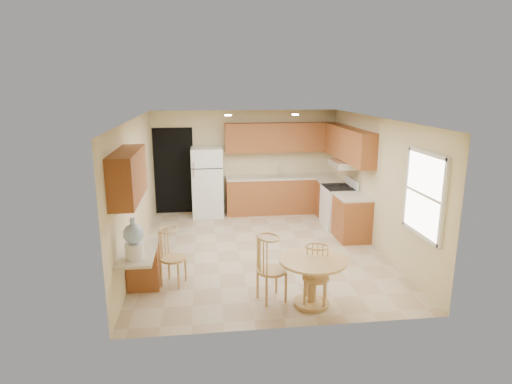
{
  "coord_description": "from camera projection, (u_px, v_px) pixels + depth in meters",
  "views": [
    {
      "loc": [
        -1.02,
        -7.65,
        3.08
      ],
      "look_at": [
        -0.04,
        0.3,
        1.07
      ],
      "focal_mm": 30.0,
      "sensor_mm": 36.0,
      "label": 1
    }
  ],
  "objects": [
    {
      "name": "ceiling",
      "position": [
        260.0,
        119.0,
        7.63
      ],
      "size": [
        4.5,
        5.5,
        0.02
      ],
      "primitive_type": "cube",
      "color": "white",
      "rests_on": "wall_back"
    },
    {
      "name": "counter_right_b",
      "position": [
        353.0,
        197.0,
        8.64
      ],
      "size": [
        0.63,
        0.8,
        0.04
      ],
      "primitive_type": "cube",
      "color": "beige",
      "rests_on": "base_cab_right_b"
    },
    {
      "name": "chair_desk",
      "position": [
        172.0,
        253.0,
        6.61
      ],
      "size": [
        0.4,
        0.52,
        0.91
      ],
      "rotation": [
        0.0,
        0.0,
        -1.92
      ],
      "color": "tan",
      "rests_on": "floor"
    },
    {
      "name": "upper_cab_left",
      "position": [
        128.0,
        175.0,
        6.0
      ],
      "size": [
        0.33,
        1.4,
        0.7
      ],
      "primitive_type": "cube",
      "color": "#9C5527",
      "rests_on": "wall_left"
    },
    {
      "name": "counter_right_a",
      "position": [
        332.0,
        181.0,
        10.04
      ],
      "size": [
        0.63,
        0.59,
        0.04
      ],
      "primitive_type": "cube",
      "color": "beige",
      "rests_on": "base_cab_right_a"
    },
    {
      "name": "can_light_b",
      "position": [
        295.0,
        115.0,
        8.89
      ],
      "size": [
        0.14,
        0.14,
        0.02
      ],
      "primitive_type": "cylinder",
      "color": "white",
      "rests_on": "ceiling"
    },
    {
      "name": "chair_table_b",
      "position": [
        318.0,
        273.0,
        5.97
      ],
      "size": [
        0.39,
        0.42,
        0.87
      ],
      "rotation": [
        0.0,
        0.0,
        2.78
      ],
      "color": "tan",
      "rests_on": "floor"
    },
    {
      "name": "sink",
      "position": [
        281.0,
        176.0,
        10.47
      ],
      "size": [
        0.78,
        0.44,
        0.01
      ],
      "primitive_type": "cube",
      "color": "silver",
      "rests_on": "counter_back"
    },
    {
      "name": "stove",
      "position": [
        339.0,
        206.0,
        9.49
      ],
      "size": [
        0.65,
        0.76,
        1.09
      ],
      "color": "white",
      "rests_on": "floor"
    },
    {
      "name": "wall_back",
      "position": [
        245.0,
        161.0,
        10.58
      ],
      "size": [
        4.5,
        0.02,
        2.5
      ],
      "primitive_type": "cube",
      "color": "beige",
      "rests_on": "floor"
    },
    {
      "name": "floor",
      "position": [
        260.0,
        250.0,
        8.24
      ],
      "size": [
        5.5,
        5.5,
        0.0
      ],
      "primitive_type": "plane",
      "color": "tan",
      "rests_on": "ground"
    },
    {
      "name": "wall_left",
      "position": [
        136.0,
        190.0,
        7.66
      ],
      "size": [
        0.02,
        5.5,
        2.5
      ],
      "primitive_type": "cube",
      "color": "beige",
      "rests_on": "floor"
    },
    {
      "name": "counter_back",
      "position": [
        282.0,
        177.0,
        10.48
      ],
      "size": [
        2.75,
        0.63,
        0.04
      ],
      "primitive_type": "cube",
      "color": "beige",
      "rests_on": "base_cab_back"
    },
    {
      "name": "desk_top",
      "position": [
        138.0,
        251.0,
        6.18
      ],
      "size": [
        0.5,
        1.2,
        0.04
      ],
      "primitive_type": "cube",
      "color": "beige",
      "rests_on": "desk_pedestal"
    },
    {
      "name": "doorway",
      "position": [
        174.0,
        171.0,
        10.4
      ],
      "size": [
        0.9,
        0.02,
        2.1
      ],
      "primitive_type": "cube",
      "color": "black",
      "rests_on": "floor"
    },
    {
      "name": "base_cab_back",
      "position": [
        282.0,
        195.0,
        10.59
      ],
      "size": [
        2.75,
        0.6,
        0.87
      ],
      "primitive_type": "cube",
      "color": "#9C5527",
      "rests_on": "floor"
    },
    {
      "name": "wall_right",
      "position": [
        376.0,
        183.0,
        8.2
      ],
      "size": [
        0.02,
        5.5,
        2.5
      ],
      "primitive_type": "cube",
      "color": "beige",
      "rests_on": "floor"
    },
    {
      "name": "dining_table",
      "position": [
        312.0,
        275.0,
        6.06
      ],
      "size": [
        0.95,
        0.95,
        0.71
      ],
      "rotation": [
        0.0,
        0.0,
        -0.13
      ],
      "color": "tan",
      "rests_on": "floor"
    },
    {
      "name": "wall_front",
      "position": [
        289.0,
        238.0,
        5.28
      ],
      "size": [
        4.5,
        0.02,
        2.5
      ],
      "primitive_type": "cube",
      "color": "beige",
      "rests_on": "floor"
    },
    {
      "name": "upper_cab_back",
      "position": [
        282.0,
        137.0,
        10.38
      ],
      "size": [
        2.75,
        0.33,
        0.7
      ],
      "primitive_type": "cube",
      "color": "#9C5527",
      "rests_on": "wall_back"
    },
    {
      "name": "can_light_a",
      "position": [
        228.0,
        115.0,
        8.73
      ],
      "size": [
        0.14,
        0.14,
        0.02
      ],
      "primitive_type": "cylinder",
      "color": "white",
      "rests_on": "ceiling"
    },
    {
      "name": "desk_pedestal",
      "position": [
        144.0,
        265.0,
        6.64
      ],
      "size": [
        0.48,
        0.42,
        0.72
      ],
      "primitive_type": "cube",
      "color": "#9C5527",
      "rests_on": "floor"
    },
    {
      "name": "base_cab_right_a",
      "position": [
        331.0,
        200.0,
        10.15
      ],
      "size": [
        0.6,
        0.59,
        0.87
      ],
      "primitive_type": "cube",
      "color": "#9C5527",
      "rests_on": "floor"
    },
    {
      "name": "chair_table_a",
      "position": [
        273.0,
        265.0,
        6.08
      ],
      "size": [
        0.43,
        0.56,
        0.98
      ],
      "rotation": [
        0.0,
        0.0,
        -1.28
      ],
      "color": "tan",
      "rests_on": "floor"
    },
    {
      "name": "water_crock",
      "position": [
        134.0,
        240.0,
        5.81
      ],
      "size": [
        0.28,
        0.28,
        0.57
      ],
      "color": "white",
      "rests_on": "desk_top"
    },
    {
      "name": "window",
      "position": [
        425.0,
        195.0,
        6.36
      ],
      "size": [
        0.06,
        1.12,
        1.3
      ],
      "color": "white",
      "rests_on": "wall_right"
    },
    {
      "name": "range_hood",
      "position": [
        344.0,
        164.0,
        9.27
      ],
      "size": [
        0.5,
        0.76,
        0.14
      ],
      "primitive_type": "cube",
      "color": "silver",
      "rests_on": "upper_cab_right"
    },
    {
      "name": "upper_cab_right",
      "position": [
        348.0,
        144.0,
        9.2
      ],
      "size": [
        0.33,
        2.42,
        0.7
      ],
      "primitive_type": "cube",
      "color": "#9C5527",
      "rests_on": "wall_right"
    },
    {
      "name": "refrigerator",
      "position": [
        207.0,
        182.0,
        10.23
      ],
      "size": [
        0.73,
        0.71,
        1.66
      ],
      "color": "white",
      "rests_on": "floor"
    },
    {
      "name": "base_cab_right_b",
      "position": [
        352.0,
        218.0,
        8.75
      ],
      "size": [
        0.6,
        0.8,
        0.87
      ],
      "primitive_type": "cube",
      "color": "#9C5527",
      "rests_on": "floor"
    }
  ]
}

